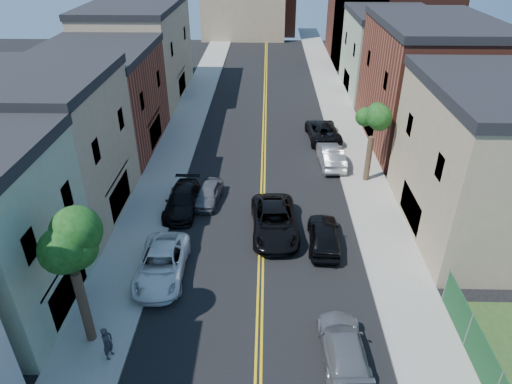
# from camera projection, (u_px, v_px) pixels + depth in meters

# --- Properties ---
(sidewalk_left) EXTENTS (3.20, 100.00, 0.15)m
(sidewalk_left) POSITION_uv_depth(u_px,v_px,m) (183.00, 128.00, 43.90)
(sidewalk_left) COLOR gray
(sidewalk_left) RESTS_ON ground
(sidewalk_right) EXTENTS (3.20, 100.00, 0.15)m
(sidewalk_right) POSITION_uv_depth(u_px,v_px,m) (346.00, 130.00, 43.55)
(sidewalk_right) COLOR gray
(sidewalk_right) RESTS_ON ground
(curb_left) EXTENTS (0.30, 100.00, 0.15)m
(curb_left) POSITION_uv_depth(u_px,v_px,m) (201.00, 128.00, 43.86)
(curb_left) COLOR gray
(curb_left) RESTS_ON ground
(curb_right) EXTENTS (0.30, 100.00, 0.15)m
(curb_right) POSITION_uv_depth(u_px,v_px,m) (328.00, 130.00, 43.59)
(curb_right) COLOR gray
(curb_right) RESTS_ON ground
(bldg_left_tan_near) EXTENTS (9.00, 10.00, 9.00)m
(bldg_left_tan_near) POSITION_uv_depth(u_px,v_px,m) (43.00, 153.00, 28.86)
(bldg_left_tan_near) COLOR #998466
(bldg_left_tan_near) RESTS_ON ground
(bldg_left_brick) EXTENTS (9.00, 12.00, 8.00)m
(bldg_left_brick) POSITION_uv_depth(u_px,v_px,m) (100.00, 103.00, 38.60)
(bldg_left_brick) COLOR brown
(bldg_left_brick) RESTS_ON ground
(bldg_left_tan_far) EXTENTS (9.00, 16.00, 9.50)m
(bldg_left_tan_far) POSITION_uv_depth(u_px,v_px,m) (139.00, 54.00, 50.29)
(bldg_left_tan_far) COLOR #998466
(bldg_left_tan_far) RESTS_ON ground
(bldg_right_tan) EXTENTS (9.00, 12.00, 9.00)m
(bldg_right_tan) POSITION_uv_depth(u_px,v_px,m) (494.00, 165.00, 27.38)
(bldg_right_tan) COLOR #998466
(bldg_right_tan) RESTS_ON ground
(bldg_right_brick) EXTENTS (9.00, 14.00, 10.00)m
(bldg_right_brick) POSITION_uv_depth(u_px,v_px,m) (426.00, 86.00, 39.20)
(bldg_right_brick) COLOR brown
(bldg_right_brick) RESTS_ON ground
(bldg_right_palegrn) EXTENTS (9.00, 12.00, 8.50)m
(bldg_right_palegrn) POSITION_uv_depth(u_px,v_px,m) (388.00, 55.00, 51.65)
(bldg_right_palegrn) COLOR gray
(bldg_right_palegrn) RESTS_ON ground
(church) EXTENTS (16.20, 14.20, 22.60)m
(church) POSITION_uv_depth(u_px,v_px,m) (384.00, 7.00, 63.08)
(church) COLOR #4C2319
(church) RESTS_ON ground
(backdrop_left) EXTENTS (14.00, 8.00, 12.00)m
(backdrop_left) POSITION_uv_depth(u_px,v_px,m) (243.00, 1.00, 77.03)
(backdrop_left) COLOR #998466
(backdrop_left) RESTS_ON ground
(backdrop_center) EXTENTS (10.00, 8.00, 10.00)m
(backdrop_center) POSITION_uv_depth(u_px,v_px,m) (267.00, 4.00, 80.90)
(backdrop_center) COLOR brown
(backdrop_center) RESTS_ON ground
(tree_left_mid) EXTENTS (5.20, 5.20, 9.29)m
(tree_left_mid) POSITION_uv_depth(u_px,v_px,m) (63.00, 226.00, 18.19)
(tree_left_mid) COLOR #3E311F
(tree_left_mid) RESTS_ON sidewalk_left
(tree_right_far) EXTENTS (4.40, 4.40, 8.03)m
(tree_right_far) POSITION_uv_depth(u_px,v_px,m) (376.00, 110.00, 32.06)
(tree_right_far) COLOR #3E311F
(tree_right_far) RESTS_ON sidewalk_right
(white_pickup) EXTENTS (2.69, 5.63, 1.55)m
(white_pickup) POSITION_uv_depth(u_px,v_px,m) (162.00, 264.00, 25.13)
(white_pickup) COLOR white
(white_pickup) RESTS_ON ground
(grey_car_left) EXTENTS (2.07, 4.10, 1.34)m
(grey_car_left) POSITION_uv_depth(u_px,v_px,m) (208.00, 194.00, 31.98)
(grey_car_left) COLOR #505157
(grey_car_left) RESTS_ON ground
(black_car_left) EXTENTS (2.18, 5.15, 1.48)m
(black_car_left) POSITION_uv_depth(u_px,v_px,m) (182.00, 200.00, 31.07)
(black_car_left) COLOR black
(black_car_left) RESTS_ON ground
(grey_car_right) EXTENTS (2.12, 4.84, 1.39)m
(grey_car_right) POSITION_uv_depth(u_px,v_px,m) (343.00, 347.00, 20.31)
(grey_car_right) COLOR slate
(grey_car_right) RESTS_ON ground
(black_car_right) EXTENTS (2.09, 4.75, 1.59)m
(black_car_right) POSITION_uv_depth(u_px,v_px,m) (324.00, 235.00, 27.50)
(black_car_right) COLOR black
(black_car_right) RESTS_ON ground
(silver_car_right) EXTENTS (2.00, 5.10, 1.65)m
(silver_car_right) POSITION_uv_depth(u_px,v_px,m) (331.00, 156.00, 36.94)
(silver_car_right) COLOR #9B9DA3
(silver_car_right) RESTS_ON ground
(dark_car_right_far) EXTENTS (3.13, 6.00, 1.61)m
(dark_car_right_far) POSITION_uv_depth(u_px,v_px,m) (323.00, 131.00, 41.50)
(dark_car_right_far) COLOR black
(dark_car_right_far) RESTS_ON ground
(black_suv_lane) EXTENTS (3.16, 6.27, 1.70)m
(black_suv_lane) POSITION_uv_depth(u_px,v_px,m) (274.00, 221.00, 28.66)
(black_suv_lane) COLOR black
(black_suv_lane) RESTS_ON ground
(pedestrian_left) EXTENTS (0.55, 0.71, 1.71)m
(pedestrian_left) POSITION_uv_depth(u_px,v_px,m) (108.00, 343.00, 20.09)
(pedestrian_left) COLOR #2B2A33
(pedestrian_left) RESTS_ON sidewalk_left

